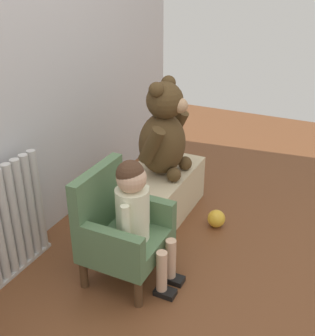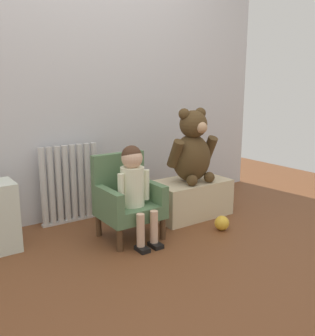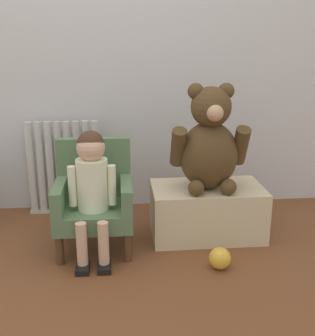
{
  "view_description": "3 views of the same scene",
  "coord_description": "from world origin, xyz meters",
  "px_view_note": "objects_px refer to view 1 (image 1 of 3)",
  "views": [
    {
      "loc": [
        -1.54,
        -0.41,
        1.54
      ],
      "look_at": [
        0.4,
        0.53,
        0.48
      ],
      "focal_mm": 45.0,
      "sensor_mm": 36.0,
      "label": 1
    },
    {
      "loc": [
        -1.29,
        -1.72,
        1.11
      ],
      "look_at": [
        0.3,
        0.58,
        0.48
      ],
      "focal_mm": 40.0,
      "sensor_mm": 36.0,
      "label": 2
    },
    {
      "loc": [
        0.17,
        -1.68,
        1.14
      ],
      "look_at": [
        0.38,
        0.58,
        0.45
      ],
      "focal_mm": 45.0,
      "sensor_mm": 36.0,
      "label": 3
    }
  ],
  "objects_px": {
    "child_armchair": "(119,228)",
    "child_figure": "(136,207)",
    "large_teddy_bear": "(164,133)",
    "low_bench": "(160,191)",
    "toy_ball": "(216,219)",
    "radiator": "(11,221)"
  },
  "relations": [
    {
      "from": "child_armchair",
      "to": "child_figure",
      "type": "relative_size",
      "value": 0.88
    },
    {
      "from": "child_armchair",
      "to": "large_teddy_bear",
      "type": "relative_size",
      "value": 1.0
    },
    {
      "from": "low_bench",
      "to": "large_teddy_bear",
      "type": "distance_m",
      "value": 0.42
    },
    {
      "from": "child_figure",
      "to": "low_bench",
      "type": "relative_size",
      "value": 1.05
    },
    {
      "from": "child_figure",
      "to": "toy_ball",
      "type": "xyz_separation_m",
      "value": [
        0.66,
        -0.22,
        -0.39
      ]
    },
    {
      "from": "large_teddy_bear",
      "to": "low_bench",
      "type": "bearing_deg",
      "value": 81.89
    },
    {
      "from": "radiator",
      "to": "child_figure",
      "type": "distance_m",
      "value": 0.68
    },
    {
      "from": "child_armchair",
      "to": "large_teddy_bear",
      "type": "distance_m",
      "value": 0.72
    },
    {
      "from": "child_armchair",
      "to": "large_teddy_bear",
      "type": "xyz_separation_m",
      "value": [
        0.66,
        0.05,
        0.29
      ]
    },
    {
      "from": "radiator",
      "to": "large_teddy_bear",
      "type": "bearing_deg",
      "value": -27.88
    },
    {
      "from": "radiator",
      "to": "toy_ball",
      "type": "bearing_deg",
      "value": -44.01
    },
    {
      "from": "toy_ball",
      "to": "child_armchair",
      "type": "bearing_deg",
      "value": 153.4
    },
    {
      "from": "radiator",
      "to": "low_bench",
      "type": "xyz_separation_m",
      "value": [
        0.89,
        -0.44,
        -0.16
      ]
    },
    {
      "from": "low_bench",
      "to": "toy_ball",
      "type": "bearing_deg",
      "value": -91.6
    },
    {
      "from": "child_armchair",
      "to": "toy_ball",
      "type": "xyz_separation_m",
      "value": [
        0.66,
        -0.33,
        -0.23
      ]
    },
    {
      "from": "low_bench",
      "to": "toy_ball",
      "type": "distance_m",
      "value": 0.42
    },
    {
      "from": "large_teddy_bear",
      "to": "toy_ball",
      "type": "relative_size",
      "value": 5.37
    },
    {
      "from": "radiator",
      "to": "low_bench",
      "type": "height_order",
      "value": "radiator"
    },
    {
      "from": "child_figure",
      "to": "large_teddy_bear",
      "type": "relative_size",
      "value": 1.13
    },
    {
      "from": "radiator",
      "to": "low_bench",
      "type": "bearing_deg",
      "value": -26.5
    },
    {
      "from": "child_figure",
      "to": "child_armchair",
      "type": "bearing_deg",
      "value": 90.0
    },
    {
      "from": "child_armchair",
      "to": "toy_ball",
      "type": "bearing_deg",
      "value": -26.6
    }
  ]
}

